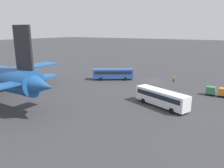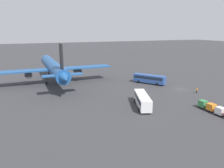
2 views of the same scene
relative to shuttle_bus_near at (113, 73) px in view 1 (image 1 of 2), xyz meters
The scene contains 6 objects.
ground_plane 12.53m from the shuttle_bus_near, 154.84° to the right, with size 600.00×600.00×0.00m, color #38383A.
shuttle_bus_near is the anchor object (origin of this frame).
shuttle_bus_far 26.25m from the shuttle_bus_near, 142.97° to the left, with size 11.95×6.79×3.31m.
worker_person 18.30m from the shuttle_bus_near, 157.56° to the right, with size 0.38×0.38×1.74m.
cargo_cart_orange 31.04m from the shuttle_bus_near, behind, with size 2.00×1.69×2.06m.
cargo_cart_green 28.31m from the shuttle_bus_near, behind, with size 2.00×1.69×2.06m.
Camera 1 is at (-23.11, 61.66, 15.03)m, focal length 35.00 mm.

